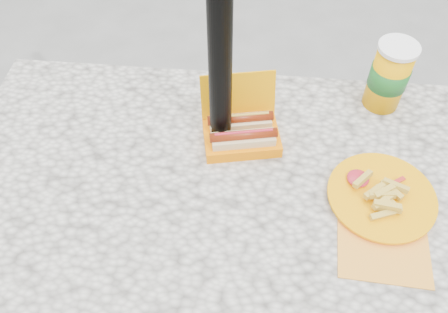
# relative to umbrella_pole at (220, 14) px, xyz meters

# --- Properties ---
(picnic_table) EXTENTS (1.20, 0.80, 0.75)m
(picnic_table) POSITION_rel_umbrella_pole_xyz_m (0.00, -0.16, -0.46)
(picnic_table) COLOR beige
(picnic_table) RESTS_ON ground
(umbrella_pole) EXTENTS (0.05, 0.05, 2.20)m
(umbrella_pole) POSITION_rel_umbrella_pole_xyz_m (0.00, 0.00, 0.00)
(umbrella_pole) COLOR black
(umbrella_pole) RESTS_ON ground
(hotdog_box) EXTENTS (0.20, 0.18, 0.14)m
(hotdog_box) POSITION_rel_umbrella_pole_xyz_m (0.05, -0.00, -0.32)
(hotdog_box) COLOR #EC9600
(hotdog_box) RESTS_ON picnic_table
(fries_plate) EXTENTS (0.23, 0.32, 0.05)m
(fries_plate) POSITION_rel_umbrella_pole_xyz_m (0.36, -0.15, -0.34)
(fries_plate) COLOR orange
(fries_plate) RESTS_ON picnic_table
(soda_cup) EXTENTS (0.10, 0.10, 0.18)m
(soda_cup) POSITION_rel_umbrella_pole_xyz_m (0.40, 0.16, -0.26)
(soda_cup) COLOR #FCA600
(soda_cup) RESTS_ON picnic_table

